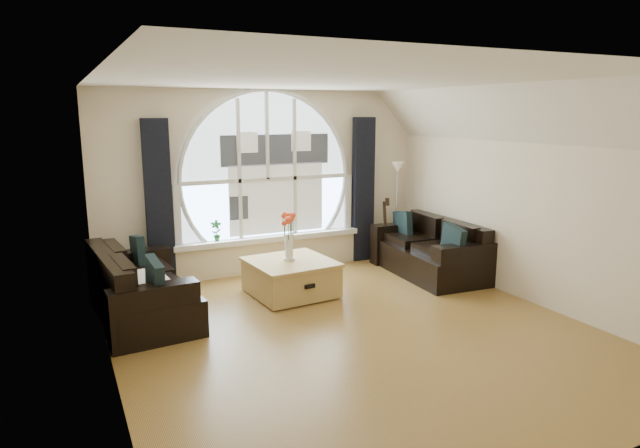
{
  "coord_description": "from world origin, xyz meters",
  "views": [
    {
      "loc": [
        -2.84,
        -5.02,
        2.38
      ],
      "look_at": [
        0.0,
        0.9,
        1.05
      ],
      "focal_mm": 31.14,
      "sensor_mm": 36.0,
      "label": 1
    }
  ],
  "objects_px": {
    "vase_flowers": "(289,231)",
    "potted_plant": "(216,231)",
    "sofa_left": "(143,286)",
    "coffee_chest": "(291,276)",
    "guitar": "(383,230)",
    "floor_lamp": "(397,212)",
    "sofa_right": "(428,248)"
  },
  "relations": [
    {
      "from": "vase_flowers",
      "to": "potted_plant",
      "type": "bearing_deg",
      "value": 120.64
    },
    {
      "from": "sofa_left",
      "to": "coffee_chest",
      "type": "relative_size",
      "value": 1.78
    },
    {
      "from": "vase_flowers",
      "to": "guitar",
      "type": "relative_size",
      "value": 0.66
    },
    {
      "from": "floor_lamp",
      "to": "potted_plant",
      "type": "xyz_separation_m",
      "value": [
        -2.9,
        0.27,
        -0.1
      ]
    },
    {
      "from": "sofa_right",
      "to": "floor_lamp",
      "type": "distance_m",
      "value": 1.0
    },
    {
      "from": "sofa_right",
      "to": "floor_lamp",
      "type": "height_order",
      "value": "floor_lamp"
    },
    {
      "from": "coffee_chest",
      "to": "potted_plant",
      "type": "relative_size",
      "value": 3.35
    },
    {
      "from": "sofa_left",
      "to": "potted_plant",
      "type": "xyz_separation_m",
      "value": [
        1.22,
        1.22,
        0.3
      ]
    },
    {
      "from": "sofa_left",
      "to": "coffee_chest",
      "type": "distance_m",
      "value": 1.89
    },
    {
      "from": "sofa_right",
      "to": "vase_flowers",
      "type": "relative_size",
      "value": 2.61
    },
    {
      "from": "floor_lamp",
      "to": "guitar",
      "type": "xyz_separation_m",
      "value": [
        -0.28,
        -0.04,
        -0.27
      ]
    },
    {
      "from": "floor_lamp",
      "to": "vase_flowers",
      "type": "bearing_deg",
      "value": -159.03
    },
    {
      "from": "potted_plant",
      "to": "sofa_right",
      "type": "bearing_deg",
      "value": -22.44
    },
    {
      "from": "sofa_left",
      "to": "guitar",
      "type": "height_order",
      "value": "guitar"
    },
    {
      "from": "floor_lamp",
      "to": "sofa_right",
      "type": "bearing_deg",
      "value": -91.91
    },
    {
      "from": "sofa_right",
      "to": "guitar",
      "type": "distance_m",
      "value": 0.92
    },
    {
      "from": "vase_flowers",
      "to": "guitar",
      "type": "distance_m",
      "value": 2.15
    },
    {
      "from": "coffee_chest",
      "to": "vase_flowers",
      "type": "relative_size",
      "value": 1.48
    },
    {
      "from": "coffee_chest",
      "to": "guitar",
      "type": "distance_m",
      "value": 2.16
    },
    {
      "from": "floor_lamp",
      "to": "potted_plant",
      "type": "height_order",
      "value": "floor_lamp"
    },
    {
      "from": "sofa_left",
      "to": "vase_flowers",
      "type": "height_order",
      "value": "vase_flowers"
    },
    {
      "from": "sofa_left",
      "to": "coffee_chest",
      "type": "xyz_separation_m",
      "value": [
        1.88,
        0.06,
        -0.15
      ]
    },
    {
      "from": "sofa_right",
      "to": "guitar",
      "type": "relative_size",
      "value": 1.72
    },
    {
      "from": "sofa_left",
      "to": "coffee_chest",
      "type": "bearing_deg",
      "value": -3.61
    },
    {
      "from": "sofa_right",
      "to": "potted_plant",
      "type": "xyz_separation_m",
      "value": [
        -2.87,
        1.19,
        0.3
      ]
    },
    {
      "from": "sofa_right",
      "to": "guitar",
      "type": "bearing_deg",
      "value": 108.9
    },
    {
      "from": "guitar",
      "to": "coffee_chest",
      "type": "bearing_deg",
      "value": -141.88
    },
    {
      "from": "sofa_left",
      "to": "sofa_right",
      "type": "bearing_deg",
      "value": -4.76
    },
    {
      "from": "sofa_left",
      "to": "potted_plant",
      "type": "distance_m",
      "value": 1.75
    },
    {
      "from": "coffee_chest",
      "to": "vase_flowers",
      "type": "bearing_deg",
      "value": 87.87
    },
    {
      "from": "coffee_chest",
      "to": "sofa_right",
      "type": "bearing_deg",
      "value": -5.24
    },
    {
      "from": "coffee_chest",
      "to": "floor_lamp",
      "type": "xyz_separation_m",
      "value": [
        2.23,
        0.9,
        0.55
      ]
    }
  ]
}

